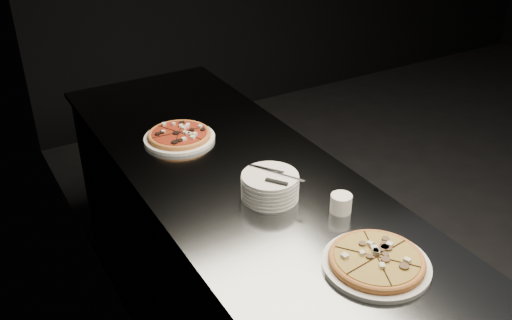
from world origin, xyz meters
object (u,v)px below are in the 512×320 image
pizza_mushroom (376,261)px  plate_stack (270,186)px  pizza_tomato (179,136)px  ramekin (341,203)px  cutlery (274,176)px  counter (257,288)px

pizza_mushroom → plate_stack: (-0.07, 0.47, 0.02)m
pizza_tomato → ramekin: size_ratio=4.08×
pizza_tomato → cutlery: 0.58m
pizza_mushroom → cutlery: cutlery is taller
pizza_tomato → ramekin: ramekin is taller
counter → ramekin: bearing=-57.4°
plate_stack → pizza_tomato: bearing=99.7°
counter → plate_stack: plate_stack is taller
pizza_mushroom → ramekin: size_ratio=4.41×
plate_stack → ramekin: plate_stack is taller
pizza_tomato → ramekin: 0.78m
pizza_mushroom → cutlery: bearing=98.1°
plate_stack → cutlery: size_ratio=0.98×
pizza_mushroom → pizza_tomato: bearing=99.3°
counter → pizza_tomato: 0.68m
pizza_mushroom → ramekin: ramekin is taller
pizza_tomato → cutlery: (0.10, -0.57, 0.07)m
ramekin → plate_stack: bearing=129.2°
pizza_tomato → ramekin: (0.25, -0.74, 0.01)m
pizza_tomato → plate_stack: (0.09, -0.55, 0.03)m
pizza_tomato → plate_stack: 0.56m
pizza_mushroom → cutlery: 0.46m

